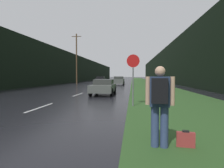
{
  "coord_description": "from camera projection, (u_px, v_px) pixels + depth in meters",
  "views": [
    {
      "loc": [
        4.62,
        -2.03,
        1.59
      ],
      "look_at": [
        2.93,
        14.4,
        0.92
      ],
      "focal_mm": 32.0,
      "sensor_mm": 36.0,
      "label": 1
    }
  ],
  "objects": [
    {
      "name": "grass_verge",
      "position": [
        146.0,
        83.0,
        41.55
      ],
      "size": [
        6.0,
        240.0,
        0.02
      ],
      "primitive_type": "cube",
      "color": "#2D5123",
      "rests_on": "ground_plane"
    },
    {
      "name": "lane_stripe_b",
      "position": [
        40.0,
        107.0,
        10.03
      ],
      "size": [
        0.12,
        3.0,
        0.01
      ],
      "primitive_type": "cube",
      "color": "silver",
      "rests_on": "ground_plane"
    },
    {
      "name": "lane_stripe_c",
      "position": [
        78.0,
        95.0,
        16.99
      ],
      "size": [
        0.12,
        3.0,
        0.01
      ],
      "primitive_type": "cube",
      "color": "silver",
      "rests_on": "ground_plane"
    },
    {
      "name": "lane_stripe_d",
      "position": [
        94.0,
        89.0,
        23.94
      ],
      "size": [
        0.12,
        3.0,
        0.01
      ],
      "primitive_type": "cube",
      "color": "silver",
      "rests_on": "ground_plane"
    },
    {
      "name": "treeline_far_side",
      "position": [
        76.0,
        69.0,
        53.17
      ],
      "size": [
        2.0,
        140.0,
        6.9
      ],
      "primitive_type": "cube",
      "color": "black",
      "rests_on": "ground_plane"
    },
    {
      "name": "treeline_near_side",
      "position": [
        167.0,
        66.0,
        50.71
      ],
      "size": [
        2.0,
        140.0,
        8.4
      ],
      "primitive_type": "cube",
      "color": "black",
      "rests_on": "ground_plane"
    },
    {
      "name": "utility_pole_far",
      "position": [
        77.0,
        58.0,
        37.18
      ],
      "size": [
        1.8,
        0.24,
        9.41
      ],
      "color": "#4C3823",
      "rests_on": "ground_plane"
    },
    {
      "name": "stop_sign",
      "position": [
        133.0,
        75.0,
        10.34
      ],
      "size": [
        0.67,
        0.07,
        2.7
      ],
      "color": "slate",
      "rests_on": "ground_plane"
    },
    {
      "name": "hitchhiker_with_backpack",
      "position": [
        160.0,
        101.0,
        4.33
      ],
      "size": [
        0.62,
        0.47,
        1.8
      ],
      "rotation": [
        0.0,
        0.0,
        -0.15
      ],
      "color": "navy",
      "rests_on": "ground_plane"
    },
    {
      "name": "suitcase",
      "position": [
        186.0,
        140.0,
        4.4
      ],
      "size": [
        0.4,
        0.17,
        0.39
      ],
      "rotation": [
        0.0,
        0.0,
        -0.15
      ],
      "color": "#9E3333",
      "rests_on": "ground_plane"
    },
    {
      "name": "car_passing_near",
      "position": [
        103.0,
        87.0,
        16.73
      ],
      "size": [
        1.88,
        4.19,
        1.29
      ],
      "rotation": [
        0.0,
        0.0,
        3.14
      ],
      "color": "#4C514C",
      "rests_on": "ground_plane"
    },
    {
      "name": "car_passing_far",
      "position": [
        119.0,
        81.0,
        35.0
      ],
      "size": [
        1.94,
        4.46,
        1.49
      ],
      "rotation": [
        0.0,
        0.0,
        3.14
      ],
      "color": "#4C514C",
      "rests_on": "ground_plane"
    },
    {
      "name": "car_oncoming",
      "position": [
        101.0,
        80.0,
        42.71
      ],
      "size": [
        2.0,
        4.01,
        1.47
      ],
      "color": "black",
      "rests_on": "ground_plane"
    }
  ]
}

